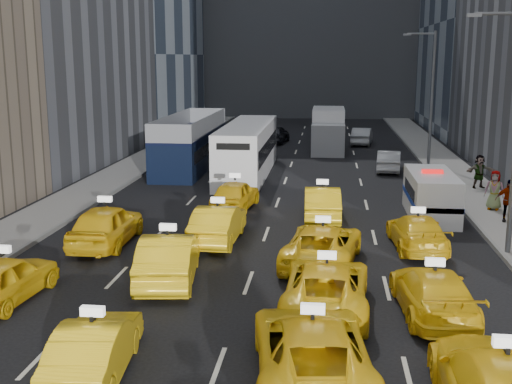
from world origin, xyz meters
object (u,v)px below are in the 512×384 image
at_px(nypd_van, 431,196).
at_px(box_truck, 328,130).
at_px(city_bus, 248,150).
at_px(double_decker, 191,142).

bearing_deg(nypd_van, box_truck, 109.93).
bearing_deg(box_truck, nypd_van, -74.15).
distance_m(nypd_van, city_bus, 13.97).
bearing_deg(city_bus, nypd_van, -37.54).
bearing_deg(city_bus, box_truck, 73.45).
xyz_separation_m(nypd_van, city_bus, (-9.83, 9.90, 0.59)).
xyz_separation_m(city_bus, box_truck, (5.00, 11.12, 0.04)).
distance_m(double_decker, city_bus, 4.61).
xyz_separation_m(nypd_van, box_truck, (-4.83, 21.02, 0.63)).
bearing_deg(nypd_van, city_bus, 141.79).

